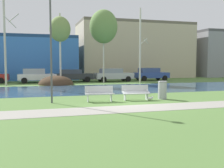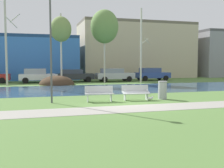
{
  "view_description": "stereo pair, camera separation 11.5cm",
  "coord_description": "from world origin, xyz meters",
  "views": [
    {
      "loc": [
        -4.53,
        -13.24,
        2.13
      ],
      "look_at": [
        -0.13,
        1.79,
        0.91
      ],
      "focal_mm": 42.45,
      "sensor_mm": 36.0,
      "label": 1
    },
    {
      "loc": [
        -4.42,
        -13.27,
        2.13
      ],
      "look_at": [
        -0.13,
        1.79,
        0.91
      ],
      "focal_mm": 42.45,
      "sensor_mm": 36.0,
      "label": 2
    }
  ],
  "objects": [
    {
      "name": "trash_bin",
      "position": [
        2.79,
        1.03,
        0.56
      ],
      "size": [
        0.54,
        0.54,
        1.08
      ],
      "color": "#999B9E",
      "rests_on": "ground"
    },
    {
      "name": "birch_left",
      "position": [
        -2.0,
        13.93,
        5.52
      ],
      "size": [
        2.1,
        2.1,
        7.13
      ],
      "color": "beige",
      "rests_on": "ground"
    },
    {
      "name": "building_blue_store",
      "position": [
        -7.27,
        24.23,
        2.86
      ],
      "size": [
        16.43,
        7.5,
        5.72
      ],
      "color": "#3870C6",
      "rests_on": "ground"
    },
    {
      "name": "streetlamp",
      "position": [
        -3.67,
        1.28,
        3.87
      ],
      "size": [
        0.32,
        0.32,
        5.87
      ],
      "color": "#4C4C51",
      "rests_on": "ground"
    },
    {
      "name": "parked_wagon_fourth_silver",
      "position": [
        4.43,
        16.82,
        0.81
      ],
      "size": [
        4.5,
        1.94,
        1.53
      ],
      "color": "#B2B5BC",
      "rests_on": "ground"
    },
    {
      "name": "birch_far_left",
      "position": [
        -7.16,
        14.07,
        4.32
      ],
      "size": [
        1.47,
        2.45,
        8.43
      ],
      "color": "#BCB7A8",
      "rests_on": "ground"
    },
    {
      "name": "building_beige_block",
      "position": [
        10.27,
        25.07,
        4.12
      ],
      "size": [
        16.98,
        7.46,
        8.24
      ],
      "color": "#BCAD8E",
      "rests_on": "ground"
    },
    {
      "name": "birch_center",
      "position": [
        6.75,
        14.14,
        4.11
      ],
      "size": [
        1.1,
        1.84,
        8.18
      ],
      "color": "beige",
      "rests_on": "ground"
    },
    {
      "name": "parked_suv_fifth_blue",
      "position": [
        9.56,
        17.45,
        0.82
      ],
      "size": [
        4.23,
        2.07,
        1.57
      ],
      "color": "#2D4793",
      "rests_on": "ground"
    },
    {
      "name": "soil_mound",
      "position": [
        -2.47,
        14.01,
        0.0
      ],
      "size": [
        3.52,
        3.43,
        1.82
      ],
      "primitive_type": "ellipsoid",
      "color": "#423021",
      "rests_on": "ground"
    },
    {
      "name": "birch_center_left",
      "position": [
        2.77,
        14.96,
        6.12
      ],
      "size": [
        3.03,
        3.03,
        7.96
      ],
      "color": "#BCB7A8",
      "rests_on": "ground"
    },
    {
      "name": "paved_path_strip",
      "position": [
        0.0,
        -1.64,
        0.01
      ],
      "size": [
        60.0,
        1.93,
        0.01
      ],
      "primitive_type": "cube",
      "color": "gray",
      "rests_on": "ground"
    },
    {
      "name": "ground_plane",
      "position": [
        0.0,
        10.0,
        0.0
      ],
      "size": [
        120.0,
        120.0,
        0.0
      ],
      "primitive_type": "plane",
      "color": "#517538"
    },
    {
      "name": "bench_left",
      "position": [
        -1.08,
        1.06,
        0.47
      ],
      "size": [
        1.65,
        0.73,
        0.87
      ],
      "color": "#B2B5B7",
      "rests_on": "ground"
    },
    {
      "name": "river_band",
      "position": [
        0.0,
        8.29,
        0.0
      ],
      "size": [
        80.0,
        8.42,
        0.01
      ],
      "primitive_type": "cube",
      "color": "#33516B",
      "rests_on": "ground"
    },
    {
      "name": "seagull",
      "position": [
        1.88,
        0.73,
        0.13
      ],
      "size": [
        0.4,
        0.15,
        0.25
      ],
      "color": "white",
      "rests_on": "ground"
    },
    {
      "name": "bench_right",
      "position": [
        1.1,
        1.06,
        0.47
      ],
      "size": [
        1.65,
        0.73,
        0.87
      ],
      "color": "#B2B5B7",
      "rests_on": "ground"
    },
    {
      "name": "parked_hatch_third_dark",
      "position": [
        -0.3,
        17.33,
        0.77
      ],
      "size": [
        4.4,
        2.03,
        1.45
      ],
      "color": "#282B30",
      "rests_on": "ground"
    },
    {
      "name": "parked_sedan_second_white",
      "position": [
        -4.35,
        17.11,
        0.82
      ],
      "size": [
        4.08,
        2.08,
        1.57
      ],
      "color": "silver",
      "rests_on": "ground"
    }
  ]
}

